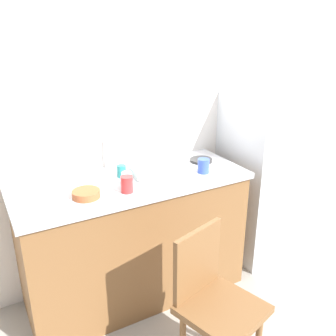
# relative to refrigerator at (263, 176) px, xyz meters

# --- Properties ---
(ground_plane) EXTENTS (8.00, 8.00, 0.00)m
(ground_plane) POSITION_rel_refrigerator_xyz_m (-0.77, -0.66, -0.70)
(ground_plane) COLOR #9E998E
(back_wall) EXTENTS (4.80, 0.10, 2.41)m
(back_wall) POSITION_rel_refrigerator_xyz_m (-0.77, 0.34, 0.51)
(back_wall) COLOR white
(back_wall) RESTS_ON ground_plane
(cabinet_base) EXTENTS (1.55, 0.60, 0.89)m
(cabinet_base) POSITION_rel_refrigerator_xyz_m (-1.20, -0.01, -0.26)
(cabinet_base) COLOR brown
(cabinet_base) RESTS_ON ground_plane
(countertop) EXTENTS (1.59, 0.64, 0.04)m
(countertop) POSITION_rel_refrigerator_xyz_m (-1.20, -0.01, 0.21)
(countertop) COLOR #B7B7BC
(countertop) RESTS_ON cabinet_base
(faucet) EXTENTS (0.02, 0.02, 0.23)m
(faucet) POSITION_rel_refrigerator_xyz_m (-1.27, 0.24, 0.34)
(faucet) COLOR #B7B7BC
(faucet) RESTS_ON countertop
(refrigerator) EXTENTS (0.59, 0.58, 1.40)m
(refrigerator) POSITION_rel_refrigerator_xyz_m (0.00, 0.00, 0.00)
(refrigerator) COLOR silver
(refrigerator) RESTS_ON ground_plane
(chair) EXTENTS (0.50, 0.50, 0.89)m
(chair) POSITION_rel_refrigerator_xyz_m (-1.10, -0.84, -0.20)
(chair) COLOR brown
(chair) RESTS_ON ground_plane
(dish_tray) EXTENTS (0.28, 0.20, 0.05)m
(dish_tray) POSITION_rel_refrigerator_xyz_m (-1.04, -0.01, 0.25)
(dish_tray) COLOR white
(dish_tray) RESTS_ON countertop
(terracotta_bowl) EXTENTS (0.17, 0.17, 0.04)m
(terracotta_bowl) POSITION_rel_refrigerator_xyz_m (-1.56, -0.13, 0.25)
(terracotta_bowl) COLOR #B25B33
(terracotta_bowl) RESTS_ON countertop
(hotplate) EXTENTS (0.17, 0.17, 0.02)m
(hotplate) POSITION_rel_refrigerator_xyz_m (-0.60, 0.05, 0.24)
(hotplate) COLOR #2D2D2D
(hotplate) RESTS_ON countertop
(cup_red) EXTENTS (0.08, 0.08, 0.10)m
(cup_red) POSITION_rel_refrigerator_xyz_m (-1.31, -0.18, 0.28)
(cup_red) COLOR red
(cup_red) RESTS_ON countertop
(cup_teal) EXTENTS (0.06, 0.06, 0.08)m
(cup_teal) POSITION_rel_refrigerator_xyz_m (-1.25, 0.06, 0.27)
(cup_teal) COLOR teal
(cup_teal) RESTS_ON countertop
(cup_white) EXTENTS (0.07, 0.07, 0.10)m
(cup_white) POSITION_rel_refrigerator_xyz_m (-1.28, -0.10, 0.28)
(cup_white) COLOR white
(cup_white) RESTS_ON countertop
(cup_blue) EXTENTS (0.08, 0.08, 0.10)m
(cup_blue) POSITION_rel_refrigerator_xyz_m (-0.72, -0.15, 0.28)
(cup_blue) COLOR blue
(cup_blue) RESTS_ON countertop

